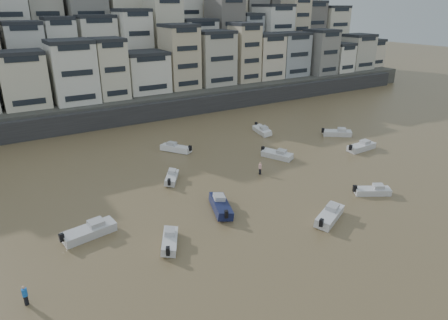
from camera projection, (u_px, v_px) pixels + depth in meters
harbor_wall at (156, 111)px, 79.67m from camera, size 140.00×3.00×3.50m
hillside at (112, 37)px, 109.35m from camera, size 141.04×66.00×50.00m
boat_a at (330, 214)px, 42.59m from camera, size 5.81×4.04×1.52m
boat_b at (373, 190)px, 48.43m from camera, size 4.81×3.69×1.28m
boat_c at (221, 204)px, 44.54m from camera, size 3.71×6.14×1.59m
boat_d at (362, 145)px, 63.08m from camera, size 5.79×2.10×1.56m
boat_e at (277, 154)px, 59.79m from camera, size 3.61×5.46×1.42m
boat_f at (172, 176)px, 52.14m from camera, size 3.76×4.69×1.26m
boat_g at (337, 132)px, 69.92m from camera, size 5.27×4.57×1.44m
boat_h at (176, 147)px, 62.53m from camera, size 4.48×5.49×1.48m
boat_i at (262, 130)px, 71.12m from camera, size 2.79×5.63×1.47m
boat_j at (170, 239)px, 38.19m from camera, size 3.61×4.92×1.29m
boat_k at (89, 230)px, 39.56m from camera, size 5.96×2.82×1.56m
person_blue at (25, 295)px, 30.55m from camera, size 0.44×0.44×1.74m
person_pink at (260, 168)px, 54.07m from camera, size 0.44×0.44×1.74m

